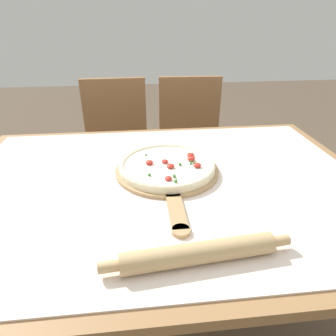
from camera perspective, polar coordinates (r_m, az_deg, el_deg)
ground_plane at (r=1.52m, az=-0.48°, el=-27.41°), size 10.00×10.00×0.00m
dining_table at (r=1.06m, az=-0.62°, el=-7.08°), size 1.42×1.03×0.74m
towel_cloth at (r=1.01m, az=-0.65°, el=-2.71°), size 1.34×0.95×0.00m
pizza_peel at (r=1.05m, az=-0.06°, el=-0.90°), size 0.36×0.54×0.01m
pizza at (r=1.06m, az=-0.15°, el=0.51°), size 0.34×0.34×0.03m
rolling_pin at (r=0.70m, az=5.82°, el=-15.81°), size 0.45×0.08×0.05m
chair_left at (r=1.87m, az=-9.69°, el=4.51°), size 0.41×0.41×0.90m
chair_right at (r=1.89m, az=4.26°, el=5.15°), size 0.42×0.42×0.90m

